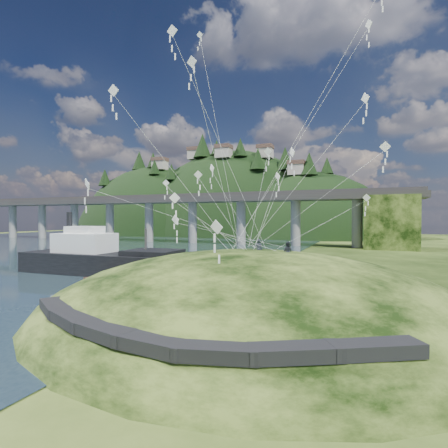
% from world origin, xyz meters
% --- Properties ---
extents(ground, '(320.00, 320.00, 0.00)m').
position_xyz_m(ground, '(0.00, 0.00, 0.00)').
color(ground, black).
rests_on(ground, ground).
extents(grass_hill, '(36.00, 32.00, 13.00)m').
position_xyz_m(grass_hill, '(8.00, 2.00, -1.50)').
color(grass_hill, black).
rests_on(grass_hill, ground).
extents(footpath, '(22.29, 5.84, 0.83)m').
position_xyz_m(footpath, '(7.46, -9.74, 2.08)').
color(footpath, black).
rests_on(footpath, ground).
extents(bridge, '(160.00, 11.00, 15.00)m').
position_xyz_m(bridge, '(-26.46, 70.07, 9.70)').
color(bridge, '#2D2B2B').
rests_on(bridge, ground).
extents(far_ridge, '(153.00, 70.00, 94.50)m').
position_xyz_m(far_ridge, '(-43.58, 122.17, -7.44)').
color(far_ridge, black).
rests_on(far_ridge, ground).
extents(work_barge, '(24.11, 7.15, 8.38)m').
position_xyz_m(work_barge, '(-16.87, 13.43, 2.10)').
color(work_barge, black).
rests_on(work_barge, ground).
extents(wooden_dock, '(12.39, 6.57, 0.90)m').
position_xyz_m(wooden_dock, '(-8.31, 6.14, 0.40)').
color(wooden_dock, '#371F16').
rests_on(wooden_dock, ground).
extents(kite_flyers, '(3.26, 1.00, 1.81)m').
position_xyz_m(kite_flyers, '(9.62, 3.22, 5.77)').
color(kite_flyers, '#242730').
rests_on(kite_flyers, ground).
extents(kite_swarm, '(21.18, 18.01, 21.40)m').
position_xyz_m(kite_swarm, '(7.52, 3.48, 14.17)').
color(kite_swarm, silver).
rests_on(kite_swarm, ground).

